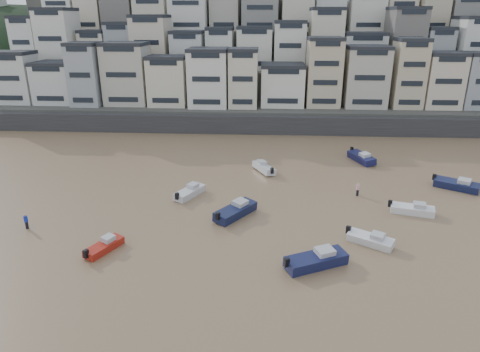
# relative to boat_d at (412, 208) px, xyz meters

# --- Properties ---
(harbor_wall) EXTENTS (140.00, 3.00, 3.50)m
(harbor_wall) POSITION_rel_boat_d_xyz_m (-15.29, 35.58, 1.03)
(harbor_wall) COLOR #38383A
(harbor_wall) RESTS_ON ground
(hillside) EXTENTS (141.04, 66.00, 50.00)m
(hillside) POSITION_rel_boat_d_xyz_m (-10.56, 75.42, 12.29)
(hillside) COLOR #4C4C47
(hillside) RESTS_ON ground
(boat_d) EXTENTS (5.53, 3.01, 1.44)m
(boat_d) POSITION_rel_boat_d_xyz_m (0.00, 0.00, 0.00)
(boat_d) COLOR silver
(boat_d) RESTS_ON ground
(boat_c) EXTENTS (5.41, 6.48, 1.76)m
(boat_c) POSITION_rel_boat_d_xyz_m (-20.44, -1.90, 0.16)
(boat_c) COLOR #13193B
(boat_c) RESTS_ON ground
(boat_j) EXTENTS (3.40, 4.85, 1.27)m
(boat_j) POSITION_rel_boat_d_xyz_m (-32.69, -10.41, -0.08)
(boat_j) COLOR #A52014
(boat_j) RESTS_ON ground
(boat_a) EXTENTS (6.73, 4.73, 1.76)m
(boat_a) POSITION_rel_boat_d_xyz_m (-12.34, -11.95, 0.16)
(boat_a) COLOR #151941
(boat_a) RESTS_ON ground
(boat_i) EXTENTS (4.08, 6.56, 1.70)m
(boat_i) POSITION_rel_boat_d_xyz_m (-2.00, 18.92, 0.13)
(boat_i) COLOR #151742
(boat_i) RESTS_ON ground
(boat_f) EXTENTS (3.99, 5.60, 1.47)m
(boat_f) POSITION_rel_boat_d_xyz_m (-26.67, 3.57, 0.02)
(boat_f) COLOR silver
(boat_f) RESTS_ON ground
(boat_b) EXTENTS (5.06, 4.03, 1.35)m
(boat_b) POSITION_rel_boat_d_xyz_m (-6.47, -7.57, -0.04)
(boat_b) COLOR silver
(boat_b) RESTS_ON ground
(boat_g) EXTENTS (6.15, 4.89, 1.64)m
(boat_g) POSITION_rel_boat_d_xyz_m (8.22, 7.98, 0.10)
(boat_g) COLOR #131A3E
(boat_g) RESTS_ON ground
(boat_h) EXTENTS (4.02, 5.58, 1.46)m
(boat_h) POSITION_rel_boat_d_xyz_m (-17.30, 13.34, 0.01)
(boat_h) COLOR silver
(boat_h) RESTS_ON ground
(person_blue) EXTENTS (0.44, 0.44, 1.74)m
(person_blue) POSITION_rel_boat_d_xyz_m (-42.70, -6.32, 0.15)
(person_blue) COLOR #172BAD
(person_blue) RESTS_ON ground
(person_pink) EXTENTS (0.44, 0.44, 1.74)m
(person_pink) POSITION_rel_boat_d_xyz_m (-5.30, 4.97, 0.15)
(person_pink) COLOR #DF9DAC
(person_pink) RESTS_ON ground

